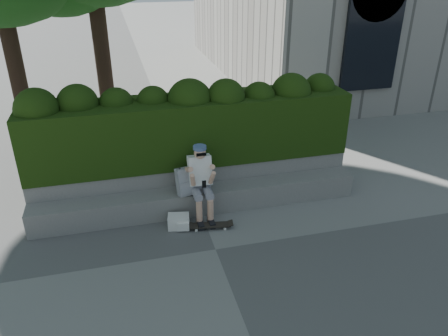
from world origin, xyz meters
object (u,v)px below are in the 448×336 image
object	(u,v)px
person	(201,179)
backpack_plaid	(186,181)
skateboard	(210,225)
backpack_ground	(179,222)

from	to	relation	value
person	backpack_plaid	size ratio (longest dim) A/B	2.80
skateboard	backpack_plaid	xyz separation A→B (m)	(-0.31, 0.54, 0.63)
person	skateboard	xyz separation A→B (m)	(0.06, -0.45, -0.69)
backpack_plaid	backpack_ground	size ratio (longest dim) A/B	1.34
skateboard	backpack_plaid	distance (m)	0.89
person	backpack_ground	world-z (taller)	person
backpack_plaid	backpack_ground	bearing A→B (deg)	-133.24
person	backpack_ground	xyz separation A→B (m)	(-0.47, -0.29, -0.63)
skateboard	backpack_plaid	bearing A→B (deg)	129.46
backpack_ground	backpack_plaid	bearing A→B (deg)	70.14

